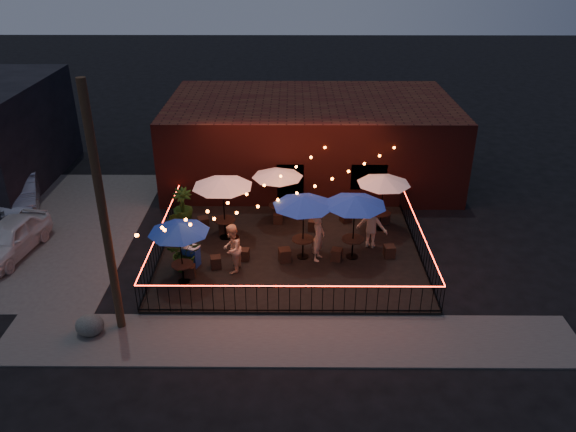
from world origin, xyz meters
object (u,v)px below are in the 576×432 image
utility_pole (103,216)px  boulder (90,325)px  cafe_table_0 (179,229)px  cooler (191,256)px  cafe_table_3 (278,174)px  cafe_table_4 (355,201)px  cafe_table_1 (222,183)px  cafe_table_5 (384,180)px  cafe_table_2 (304,202)px

utility_pole → boulder: size_ratio=8.94×
cafe_table_0 → cooler: 2.06m
cafe_table_0 → cafe_table_3: bearing=55.9°
cooler → cafe_table_4: bearing=25.9°
cafe_table_1 → cafe_table_3: bearing=36.4°
boulder → cafe_table_0: bearing=48.6°
cafe_table_5 → boulder: cafe_table_5 is taller
cafe_table_3 → cafe_table_0: bearing=-124.1°
cafe_table_4 → cafe_table_2: bearing=-179.6°
cafe_table_1 → cooler: 3.13m
cafe_table_4 → boulder: bearing=-152.3°
cafe_table_0 → cafe_table_2: (4.29, 1.74, 0.20)m
cafe_table_0 → cafe_table_2: size_ratio=0.98×
cafe_table_2 → cafe_table_3: bearing=108.4°
cafe_table_1 → cafe_table_3: size_ratio=1.33×
cafe_table_2 → cafe_table_5: cafe_table_2 is taller
cafe_table_4 → cafe_table_5: (1.40, 2.31, -0.15)m
utility_pole → cafe_table_0: (1.60, 2.40, -1.71)m
cafe_table_5 → cafe_table_1: bearing=-172.9°
cafe_table_3 → utility_pole: bearing=-124.0°
cafe_table_1 → cafe_table_4: size_ratio=1.02×
cafe_table_3 → cooler: cafe_table_3 is taller
cafe_table_3 → cafe_table_4: size_ratio=0.77×
cafe_table_1 → cafe_table_0: bearing=-109.4°
cooler → boulder: (-2.57, -3.90, -0.21)m
utility_pole → cafe_table_3: utility_pole is taller
utility_pole → cafe_table_4: bearing=28.1°
boulder → cafe_table_1: bearing=59.2°
cafe_table_5 → boulder: size_ratio=3.13×
utility_pole → cafe_table_2: size_ratio=2.89×
cafe_table_3 → cooler: (-3.15, -3.71, -1.77)m
utility_pole → cafe_table_3: bearing=56.0°
utility_pole → cafe_table_2: bearing=35.1°
boulder → utility_pole: bearing=24.3°
cooler → cafe_table_5: bearing=41.4°
cafe_table_2 → cafe_table_5: (3.30, 2.32, -0.13)m
cafe_table_1 → boulder: (-3.61, -6.05, -2.24)m
cafe_table_5 → cooler: size_ratio=3.44×
utility_pole → cafe_table_5: size_ratio=2.86×
utility_pole → cafe_table_1: (2.75, 5.66, -1.41)m
cafe_table_1 → cafe_table_4: (5.04, -1.51, -0.07)m
cooler → boulder: 4.68m
cafe_table_1 → cafe_table_2: size_ratio=1.15×
cafe_table_2 → cooler: cafe_table_2 is taller
cafe_table_3 → cafe_table_5: bearing=-10.0°
cafe_table_0 → cafe_table_4: 6.44m
cafe_table_2 → cooler: size_ratio=3.41×
cafe_table_3 → cooler: size_ratio=2.95×
cafe_table_1 → cafe_table_2: bearing=-25.8°
cafe_table_0 → cafe_table_3: cafe_table_3 is taller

